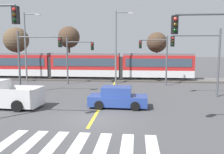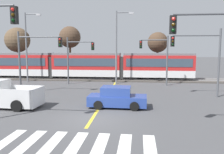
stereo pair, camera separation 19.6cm
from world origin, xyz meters
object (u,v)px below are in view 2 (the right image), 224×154
object	(u,v)px
pickup_truck	(3,96)
bare_tree_west	(70,37)
street_lamp_centre	(118,43)
traffic_light_far_right	(157,53)
traffic_light_near_right	(220,50)
street_lamp_west	(28,43)
traffic_light_mid_left	(34,53)
bare_tree_east	(158,43)
traffic_light_mid_right	(202,52)
traffic_light_far_left	(77,54)
light_rail_tram	(87,65)
sedan_crossing	(117,98)
bare_tree_far_west	(18,40)

from	to	relation	value
pickup_truck	bare_tree_west	world-z (taller)	bare_tree_west
street_lamp_centre	bare_tree_west	bearing A→B (deg)	137.73
traffic_light_far_right	street_lamp_centre	world-z (taller)	street_lamp_centre
traffic_light_near_right	street_lamp_centre	xyz separation A→B (m)	(-6.34, 16.22, 0.69)
street_lamp_west	traffic_light_mid_left	bearing A→B (deg)	-60.81
pickup_truck	street_lamp_centre	size ratio (longest dim) A/B	0.64
traffic_light_mid_left	street_lamp_west	size ratio (longest dim) A/B	0.67
bare_tree_west	bare_tree_east	size ratio (longest dim) A/B	1.13
street_lamp_west	traffic_light_far_right	bearing A→B (deg)	-4.92
traffic_light_mid_right	traffic_light_far_left	distance (m)	13.93
traffic_light_far_left	traffic_light_far_right	world-z (taller)	traffic_light_far_right
light_rail_tram	traffic_light_mid_left	size ratio (longest dim) A/B	4.81
bare_tree_east	sedan_crossing	bearing A→B (deg)	-102.61
pickup_truck	traffic_light_mid_left	world-z (taller)	traffic_light_mid_left
traffic_light_mid_right	traffic_light_near_right	world-z (taller)	traffic_light_near_right
bare_tree_east	bare_tree_far_west	bearing A→B (deg)	-175.87
sedan_crossing	bare_tree_west	xyz separation A→B (m)	(-8.85, 18.72, 5.16)
light_rail_tram	pickup_truck	world-z (taller)	light_rail_tram
sedan_crossing	traffic_light_mid_left	world-z (taller)	traffic_light_mid_left
pickup_truck	light_rail_tram	bearing A→B (deg)	79.31
street_lamp_centre	traffic_light_mid_left	bearing A→B (deg)	-135.48
street_lamp_west	sedan_crossing	bearing A→B (deg)	-44.07
traffic_light_mid_right	street_lamp_west	world-z (taller)	street_lamp_west
bare_tree_west	street_lamp_west	bearing A→B (deg)	-117.52
street_lamp_centre	bare_tree_east	bearing A→B (deg)	57.06
pickup_truck	traffic_light_far_right	distance (m)	16.80
pickup_truck	traffic_light_mid_left	size ratio (longest dim) A/B	0.94
bare_tree_far_west	bare_tree_west	size ratio (longest dim) A/B	0.98
light_rail_tram	street_lamp_west	distance (m)	8.03
street_lamp_west	traffic_light_near_right	bearing A→B (deg)	-43.15
street_lamp_centre	street_lamp_west	bearing A→B (deg)	177.71
traffic_light_mid_left	street_lamp_west	distance (m)	8.72
light_rail_tram	traffic_light_far_left	size ratio (longest dim) A/B	5.07
sedan_crossing	bare_tree_west	world-z (taller)	bare_tree_west
traffic_light_near_right	bare_tree_east	distance (m)	24.50
traffic_light_near_right	street_lamp_centre	bearing A→B (deg)	111.36
street_lamp_west	street_lamp_centre	bearing A→B (deg)	-2.29
traffic_light_mid_left	traffic_light_far_right	world-z (taller)	traffic_light_mid_left
traffic_light_far_left	traffic_light_near_right	distance (m)	18.75
traffic_light_mid_right	traffic_light_near_right	size ratio (longest dim) A/B	0.95
street_lamp_west	street_lamp_centre	xyz separation A→B (m)	(11.45, -0.46, -0.03)
traffic_light_far_right	street_lamp_centre	xyz separation A→B (m)	(-4.59, 0.92, 1.17)
traffic_light_far_left	bare_tree_far_west	world-z (taller)	bare_tree_far_west
light_rail_tram	street_lamp_centre	distance (m)	6.15
traffic_light_far_left	bare_tree_west	bearing A→B (deg)	111.25
traffic_light_far_right	traffic_light_mid_left	bearing A→B (deg)	-152.39
light_rail_tram	traffic_light_far_right	distance (m)	10.06
traffic_light_far_left	traffic_light_far_right	distance (m)	9.30
light_rail_tram	traffic_light_far_left	bearing A→B (deg)	-93.42
traffic_light_mid_right	bare_tree_east	size ratio (longest dim) A/B	0.90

